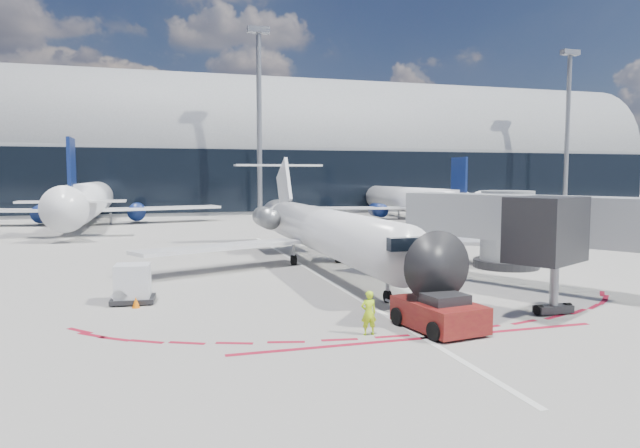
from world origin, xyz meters
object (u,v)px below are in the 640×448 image
object	(u,v)px
regional_jet	(322,229)
ramp_worker	(369,313)
pushback_tug	(439,313)
uld_container	(133,284)

from	to	relation	value
regional_jet	ramp_worker	world-z (taller)	regional_jet
regional_jet	pushback_tug	world-z (taller)	regional_jet
regional_jet	uld_container	xyz separation A→B (m)	(-11.06, -7.28, -1.52)
ramp_worker	pushback_tug	bearing A→B (deg)	178.03
pushback_tug	uld_container	world-z (taller)	uld_container
regional_jet	ramp_worker	bearing A→B (deg)	-100.25
regional_jet	pushback_tug	xyz separation A→B (m)	(0.05, -15.19, -1.77)
regional_jet	uld_container	distance (m)	13.33
pushback_tug	ramp_worker	distance (m)	2.79
ramp_worker	uld_container	xyz separation A→B (m)	(-8.33, 7.82, 0.06)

